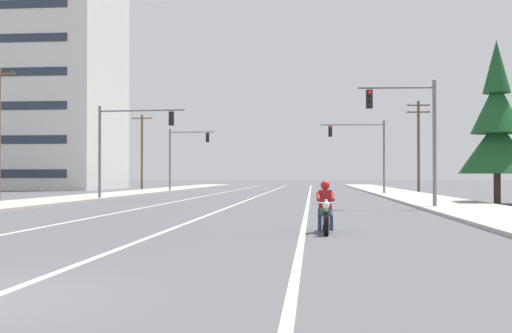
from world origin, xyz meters
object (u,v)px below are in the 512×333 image
traffic_signal_near_right (413,125)px  conifer_tree_right_verge_near (497,129)px  motorcycle_with_rider (325,212)px  traffic_signal_near_left (124,137)px  utility_pole_right_far (418,143)px  apartment_building_far_left_block (1,81)px  utility_pole_left_far (142,150)px  traffic_signal_mid_left (183,150)px  traffic_signal_mid_right (365,145)px

traffic_signal_near_right → conifer_tree_right_verge_near: bearing=44.8°
motorcycle_with_rider → traffic_signal_near_right: 14.21m
traffic_signal_near_left → utility_pole_right_far: (22.28, 20.19, 0.53)m
traffic_signal_near_right → traffic_signal_near_left: (-17.12, 9.45, 0.13)m
apartment_building_far_left_block → utility_pole_left_far: bearing=-7.2°
traffic_signal_near_left → apartment_building_far_left_block: (-24.56, 30.99, 8.61)m
motorcycle_with_rider → traffic_signal_mid_left: 44.95m
traffic_signal_near_right → traffic_signal_near_left: size_ratio=1.00×
conifer_tree_right_verge_near → apartment_building_far_left_block: apartment_building_far_left_block is taller
traffic_signal_mid_right → apartment_building_far_left_block: size_ratio=0.23×
traffic_signal_mid_right → conifer_tree_right_verge_near: size_ratio=0.67×
utility_pole_left_far → traffic_signal_mid_left: bearing=-52.7°
traffic_signal_mid_right → conifer_tree_right_verge_near: bearing=-70.6°
motorcycle_with_rider → apartment_building_far_left_block: (-37.23, 53.49, 12.18)m
motorcycle_with_rider → traffic_signal_mid_left: traffic_signal_mid_left is taller
motorcycle_with_rider → utility_pole_left_far: 54.96m
conifer_tree_right_verge_near → traffic_signal_mid_left: bearing=133.3°
motorcycle_with_rider → traffic_signal_near_left: bearing=119.4°
traffic_signal_near_right → traffic_signal_mid_left: same height
traffic_signal_mid_right → apartment_building_far_left_block: apartment_building_far_left_block is taller
traffic_signal_mid_left → conifer_tree_right_verge_near: 33.52m
motorcycle_with_rider → traffic_signal_near_right: (4.46, 13.05, 3.44)m
traffic_signal_mid_right → traffic_signal_mid_left: same height
utility_pole_left_far → utility_pole_right_far: bearing=-16.4°
traffic_signal_mid_right → apartment_building_far_left_block: (-41.26, 18.26, 8.64)m
traffic_signal_near_right → traffic_signal_near_left: same height
conifer_tree_right_verge_near → motorcycle_with_rider: bearing=-118.2°
traffic_signal_mid_right → traffic_signal_mid_left: size_ratio=1.00×
traffic_signal_near_right → utility_pole_right_far: utility_pole_right_far is taller
motorcycle_with_rider → apartment_building_far_left_block: apartment_building_far_left_block is taller
traffic_signal_mid_right → utility_pole_left_far: 28.45m
traffic_signal_mid_left → traffic_signal_near_left: bearing=-88.8°
utility_pole_right_far → apartment_building_far_left_block: apartment_building_far_left_block is taller
motorcycle_with_rider → apartment_building_far_left_block: bearing=124.8°
motorcycle_with_rider → traffic_signal_near_right: size_ratio=0.35×
traffic_signal_mid_left → apartment_building_far_left_block: 27.78m
utility_pole_left_far → conifer_tree_right_verge_near: size_ratio=0.91×
motorcycle_with_rider → traffic_signal_mid_left: bearing=107.0°
conifer_tree_right_verge_near → apartment_building_far_left_block: size_ratio=0.34×
utility_pole_right_far → conifer_tree_right_verge_near: bearing=-89.2°
utility_pole_right_far → conifer_tree_right_verge_near: size_ratio=0.94×
motorcycle_with_rider → conifer_tree_right_verge_near: size_ratio=0.24×
apartment_building_far_left_block → traffic_signal_near_left: bearing=-51.6°
traffic_signal_mid_left → apartment_building_far_left_block: bearing=156.3°
motorcycle_with_rider → utility_pole_left_far: utility_pole_left_far is taller
traffic_signal_near_right → utility_pole_right_far: bearing=80.1°
traffic_signal_mid_left → motorcycle_with_rider: bearing=-73.0°
traffic_signal_near_left → utility_pole_right_far: 30.07m
utility_pole_left_far → traffic_signal_mid_right: bearing=-34.3°
traffic_signal_mid_left → utility_pole_left_far: size_ratio=0.74×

